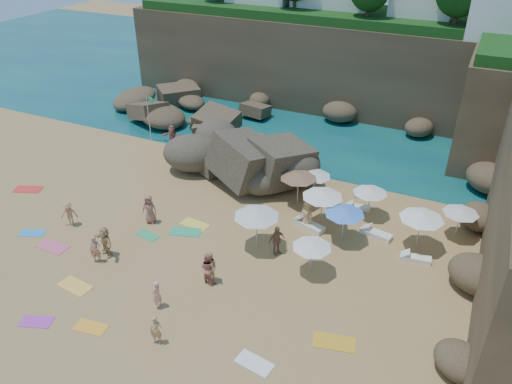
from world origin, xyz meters
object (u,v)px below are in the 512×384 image
at_px(parasol_1, 370,191).
at_px(parasol_2, 422,216).
at_px(person_stand_5, 172,136).
at_px(person_stand_3, 277,240).
at_px(parasol_0, 230,158).
at_px(lounger_0, 318,203).
at_px(rock_outcrop, 238,175).
at_px(person_stand_2, 228,167).
at_px(flag_pole, 149,112).
at_px(person_stand_0, 95,250).
at_px(person_stand_6, 157,294).
at_px(person_stand_1, 208,268).
at_px(person_stand_4, 307,214).

relative_size(parasol_1, parasol_2, 0.85).
bearing_deg(person_stand_5, person_stand_3, -46.94).
height_order(parasol_0, lounger_0, parasol_0).
relative_size(rock_outcrop, lounger_0, 5.55).
bearing_deg(person_stand_2, flag_pole, -13.51).
height_order(parasol_0, person_stand_5, parasol_0).
xyz_separation_m(parasol_2, person_stand_0, (-15.79, -8.89, -1.35)).
height_order(lounger_0, person_stand_0, person_stand_0).
relative_size(person_stand_5, person_stand_6, 1.19).
distance_m(parasol_2, person_stand_0, 18.17).
bearing_deg(person_stand_1, person_stand_6, 74.37).
bearing_deg(person_stand_5, person_stand_6, -70.47).
bearing_deg(person_stand_2, parasol_2, 173.78).
bearing_deg(parasol_2, person_stand_4, -173.76).
height_order(parasol_2, person_stand_6, parasol_2).
height_order(parasol_0, parasol_2, parasol_2).
relative_size(rock_outcrop, parasol_2, 3.48).
relative_size(person_stand_2, person_stand_6, 1.04).
relative_size(flag_pole, person_stand_5, 2.08).
height_order(flag_pole, parasol_2, flag_pole).
bearing_deg(person_stand_6, parasol_1, 149.77).
height_order(parasol_2, lounger_0, parasol_2).
distance_m(parasol_2, person_stand_1, 12.19).
xyz_separation_m(lounger_0, person_stand_2, (-7.10, 0.69, 0.71)).
xyz_separation_m(parasol_1, person_stand_1, (-5.95, -9.79, -0.93)).
bearing_deg(rock_outcrop, person_stand_4, -31.19).
relative_size(person_stand_1, person_stand_3, 1.03).
distance_m(flag_pole, lounger_0, 16.30).
relative_size(flag_pole, person_stand_3, 2.18).
relative_size(parasol_1, person_stand_2, 1.28).
bearing_deg(person_stand_1, person_stand_3, -109.65).
height_order(parasol_2, person_stand_0, parasol_2).
bearing_deg(lounger_0, person_stand_4, -93.79).
height_order(person_stand_0, person_stand_1, person_stand_1).
height_order(rock_outcrop, person_stand_6, rock_outcrop).
distance_m(flag_pole, person_stand_5, 2.72).
height_order(person_stand_3, person_stand_5, person_stand_5).
distance_m(lounger_0, person_stand_0, 14.26).
distance_m(parasol_0, person_stand_5, 7.72).
bearing_deg(person_stand_4, parasol_1, 58.08).
height_order(person_stand_2, person_stand_6, person_stand_2).
xyz_separation_m(flag_pole, person_stand_5, (2.20, -0.29, -1.57)).
bearing_deg(parasol_0, person_stand_0, -103.06).
distance_m(parasol_2, lounger_0, 7.28).
bearing_deg(person_stand_3, person_stand_0, 152.34).
bearing_deg(rock_outcrop, person_stand_2, -128.11).
height_order(person_stand_1, person_stand_4, person_stand_1).
bearing_deg(person_stand_1, person_stand_0, 21.38).
bearing_deg(person_stand_2, person_stand_5, -17.00).
xyz_separation_m(parasol_2, person_stand_5, (-20.19, 5.35, -1.23)).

